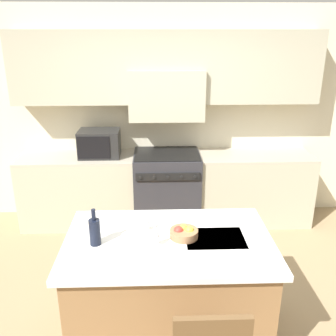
{
  "coord_description": "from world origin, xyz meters",
  "views": [
    {
      "loc": [
        -0.14,
        -2.63,
        2.37
      ],
      "look_at": [
        -0.03,
        0.67,
        1.17
      ],
      "focal_mm": 40.0,
      "sensor_mm": 36.0,
      "label": 1
    }
  ],
  "objects_px": {
    "microwave": "(99,143)",
    "wine_glass_near": "(155,232)",
    "range_stove": "(167,188)",
    "wine_bottle": "(95,231)",
    "wine_glass_far": "(145,218)",
    "fruit_bowl": "(184,233)"
  },
  "relations": [
    {
      "from": "wine_bottle",
      "to": "wine_glass_near",
      "type": "xyz_separation_m",
      "value": [
        0.43,
        -0.04,
        0.01
      ]
    },
    {
      "from": "wine_bottle",
      "to": "wine_glass_near",
      "type": "distance_m",
      "value": 0.44
    },
    {
      "from": "range_stove",
      "to": "fruit_bowl",
      "type": "height_order",
      "value": "fruit_bowl"
    },
    {
      "from": "microwave",
      "to": "fruit_bowl",
      "type": "bearing_deg",
      "value": -65.87
    },
    {
      "from": "microwave",
      "to": "wine_glass_near",
      "type": "bearing_deg",
      "value": -72.21
    },
    {
      "from": "wine_bottle",
      "to": "fruit_bowl",
      "type": "distance_m",
      "value": 0.66
    },
    {
      "from": "wine_bottle",
      "to": "wine_glass_far",
      "type": "relative_size",
      "value": 1.67
    },
    {
      "from": "range_stove",
      "to": "wine_bottle",
      "type": "xyz_separation_m",
      "value": [
        -0.59,
        -2.06,
        0.55
      ]
    },
    {
      "from": "range_stove",
      "to": "wine_glass_near",
      "type": "distance_m",
      "value": 2.18
    },
    {
      "from": "range_stove",
      "to": "wine_glass_far",
      "type": "bearing_deg",
      "value": -96.8
    },
    {
      "from": "microwave",
      "to": "wine_glass_near",
      "type": "xyz_separation_m",
      "value": [
        0.68,
        -2.12,
        -0.04
      ]
    },
    {
      "from": "wine_glass_near",
      "to": "fruit_bowl",
      "type": "bearing_deg",
      "value": 29.69
    },
    {
      "from": "range_stove",
      "to": "wine_glass_far",
      "type": "height_order",
      "value": "wine_glass_far"
    },
    {
      "from": "range_stove",
      "to": "fruit_bowl",
      "type": "bearing_deg",
      "value": -88.19
    },
    {
      "from": "fruit_bowl",
      "to": "range_stove",
      "type": "bearing_deg",
      "value": 91.81
    },
    {
      "from": "range_stove",
      "to": "wine_glass_near",
      "type": "xyz_separation_m",
      "value": [
        -0.15,
        -2.1,
        0.56
      ]
    },
    {
      "from": "range_stove",
      "to": "microwave",
      "type": "height_order",
      "value": "microwave"
    },
    {
      "from": "wine_glass_far",
      "to": "fruit_bowl",
      "type": "distance_m",
      "value": 0.31
    },
    {
      "from": "range_stove",
      "to": "microwave",
      "type": "distance_m",
      "value": 1.03
    },
    {
      "from": "range_stove",
      "to": "wine_glass_near",
      "type": "height_order",
      "value": "wine_glass_near"
    },
    {
      "from": "microwave",
      "to": "wine_glass_far",
      "type": "bearing_deg",
      "value": -72.3
    },
    {
      "from": "microwave",
      "to": "wine_bottle",
      "type": "bearing_deg",
      "value": -83.2
    }
  ]
}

